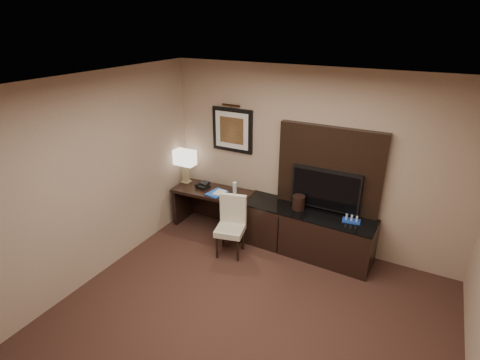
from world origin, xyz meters
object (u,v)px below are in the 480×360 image
Objects in this scene: desk_chair at (230,230)px; table_lamp at (185,168)px; credenza at (305,232)px; water_bottle at (235,188)px; ice_bucket at (298,202)px; desk at (213,209)px; tv at (326,189)px; desk_phone at (203,185)px; minibar_tray at (352,219)px.

desk_chair is 1.46m from table_lamp.
water_bottle is (-1.22, 0.03, 0.44)m from credenza.
ice_bucket reaches higher than water_bottle.
water_bottle is (0.38, 0.07, 0.44)m from desk.
ice_bucket is at bearing 175.71° from credenza.
tv is 5.31× the size of desk_phone.
desk_phone is 0.78× the size of minibar_tray.
desk_phone reaches higher than credenza.
desk is 1.52m from ice_bucket.
minibar_tray is at bearing -0.67° from table_lamp.
desk_phone is (-0.19, 0.01, 0.39)m from desk.
minibar_tray reaches higher than credenza.
table_lamp is 2.82m from minibar_tray.
tv is at bearing 2.85° from desk.
table_lamp is at bearing 179.42° from ice_bucket.
table_lamp is 2.18× the size of minibar_tray.
table_lamp reaches higher than minibar_tray.
ice_bucket reaches higher than desk_phone.
credenza is at bearing 11.29° from desk_phone.
minibar_tray is at bearing -0.89° from ice_bucket.
desk is 0.84m from table_lamp.
tv is at bearing 19.16° from desk_chair.
tv is 1.50m from desk_chair.
ice_bucket is at bearing -0.98° from water_bottle.
credenza is 3.78× the size of table_lamp.
table_lamp is (-2.38, -0.12, -0.07)m from tv.
minibar_tray is (0.44, -0.15, -0.29)m from tv.
minibar_tray is at bearing 2.42° from credenza.
ice_bucket is (1.08, -0.02, 0.00)m from water_bottle.
table_lamp is at bearing 169.49° from desk.
water_bottle is at bearing -0.13° from table_lamp.
tv is 4.79× the size of ice_bucket.
tv is 5.30× the size of water_bottle.
desk is 0.65× the size of credenza.
minibar_tray is (1.60, 0.59, 0.31)m from desk_chair.
ice_bucket is (2.03, -0.02, -0.16)m from table_lamp.
water_bottle is (0.56, 0.07, 0.05)m from desk_phone.
desk is 5.34× the size of minibar_tray.
desk is at bearing -7.34° from table_lamp.
tv reaches higher than desk_chair.
desk_phone is 0.90× the size of ice_bucket.
minibar_tray is (2.24, 0.04, 0.38)m from desk.
ice_bucket is at bearing -158.39° from tv.
ice_bucket reaches higher than minibar_tray.
desk is 1.93m from tv.
desk is 1.55× the size of desk_chair.
desk_phone is at bearing -174.68° from tv.
water_bottle is 1.08m from ice_bucket.
credenza is at bearing -1.82° from desk.
credenza is 1.99× the size of tv.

